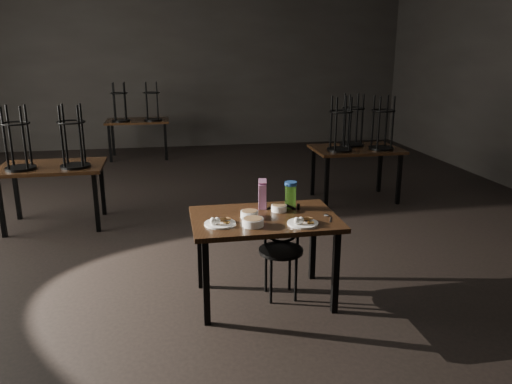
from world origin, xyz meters
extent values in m
plane|color=black|center=(0.00, 0.00, 0.00)|extent=(12.00, 12.00, 0.00)
cube|color=black|center=(0.00, 6.00, 1.60)|extent=(10.00, 0.04, 3.20)
cube|color=black|center=(0.54, -1.22, 0.73)|extent=(1.20, 0.80, 0.04)
cube|color=black|center=(0.02, -1.54, 0.35)|extent=(0.05, 0.05, 0.71)
cube|color=black|center=(1.06, -1.54, 0.35)|extent=(0.05, 0.05, 0.71)
cube|color=black|center=(0.02, -0.90, 0.35)|extent=(0.05, 0.05, 0.71)
cube|color=black|center=(1.06, -0.90, 0.35)|extent=(0.05, 0.05, 0.71)
cylinder|color=white|center=(0.15, -1.34, 0.76)|extent=(0.25, 0.25, 0.01)
cube|color=olive|center=(0.16, -1.30, 0.81)|extent=(0.09, 0.09, 0.04)
cube|color=olive|center=(0.19, -1.30, 0.81)|extent=(0.10, 0.10, 0.03)
ellipsoid|color=white|center=(0.09, -1.37, 0.79)|extent=(0.05, 0.05, 0.06)
ellipsoid|color=white|center=(0.13, -1.37, 0.79)|extent=(0.05, 0.05, 0.06)
cylinder|color=white|center=(0.80, -1.45, 0.76)|extent=(0.25, 0.25, 0.01)
cube|color=olive|center=(0.80, -1.41, 0.81)|extent=(0.09, 0.09, 0.04)
cube|color=olive|center=(0.83, -1.41, 0.81)|extent=(0.10, 0.10, 0.03)
ellipsoid|color=white|center=(0.74, -1.48, 0.79)|extent=(0.05, 0.05, 0.06)
ellipsoid|color=white|center=(0.77, -1.48, 0.79)|extent=(0.05, 0.05, 0.06)
cylinder|color=white|center=(0.41, -1.22, 0.78)|extent=(0.14, 0.14, 0.06)
cylinder|color=brown|center=(0.41, -1.22, 0.80)|extent=(0.12, 0.12, 0.01)
cylinder|color=white|center=(0.69, -1.09, 0.78)|extent=(0.13, 0.13, 0.05)
cylinder|color=brown|center=(0.69, -1.09, 0.79)|extent=(0.11, 0.11, 0.01)
cylinder|color=white|center=(0.40, -1.41, 0.78)|extent=(0.17, 0.17, 0.06)
cylinder|color=brown|center=(0.40, -1.41, 0.80)|extent=(0.15, 0.15, 0.01)
cube|color=#9A1C75|center=(0.56, -1.00, 0.86)|extent=(0.08, 0.08, 0.22)
cube|color=#9A1C75|center=(0.56, -1.00, 0.99)|extent=(0.08, 0.08, 0.07)
cylinder|color=#64C038|center=(0.81, -1.02, 0.85)|extent=(0.12, 0.12, 0.20)
cylinder|color=navy|center=(0.81, -1.02, 0.97)|extent=(0.13, 0.13, 0.03)
ellipsoid|color=silver|center=(1.05, -1.28, 0.76)|extent=(0.06, 0.07, 0.01)
cube|color=silver|center=(1.05, -1.39, 0.75)|extent=(0.06, 0.13, 0.00)
cylinder|color=black|center=(0.68, -1.20, 0.43)|extent=(0.38, 0.38, 0.03)
torus|color=black|center=(0.72, -1.04, 0.62)|extent=(0.36, 0.11, 0.37)
cylinder|color=black|center=(0.79, -1.09, 0.21)|extent=(0.02, 0.02, 0.43)
cylinder|color=black|center=(0.58, -1.09, 0.21)|extent=(0.02, 0.02, 0.43)
cylinder|color=black|center=(0.58, -1.30, 0.21)|extent=(0.02, 0.02, 0.43)
cylinder|color=black|center=(0.79, -1.30, 0.21)|extent=(0.02, 0.02, 0.43)
cube|color=black|center=(-1.59, 1.08, 0.73)|extent=(1.20, 0.80, 0.04)
cube|color=black|center=(-2.11, 0.76, 0.35)|extent=(0.05, 0.05, 0.71)
cube|color=black|center=(-1.07, 0.76, 0.35)|extent=(0.05, 0.05, 0.71)
cube|color=black|center=(-2.11, 1.40, 0.35)|extent=(0.05, 0.05, 0.71)
cube|color=black|center=(-1.07, 1.40, 0.35)|extent=(0.05, 0.05, 0.71)
cylinder|color=black|center=(-1.89, 0.93, 0.77)|extent=(0.34, 0.34, 0.03)
torus|color=black|center=(-1.89, 0.93, 1.27)|extent=(0.32, 0.32, 0.02)
cylinder|color=black|center=(-1.79, 1.03, 1.13)|extent=(0.03, 0.03, 0.70)
cylinder|color=black|center=(-1.99, 1.03, 1.13)|extent=(0.03, 0.03, 0.70)
cylinder|color=black|center=(-1.99, 0.83, 1.13)|extent=(0.03, 0.03, 0.70)
cylinder|color=black|center=(-1.79, 0.83, 1.13)|extent=(0.03, 0.03, 0.70)
cylinder|color=black|center=(-1.29, 0.93, 0.77)|extent=(0.34, 0.34, 0.03)
torus|color=black|center=(-1.29, 0.93, 1.27)|extent=(0.32, 0.32, 0.02)
cylinder|color=black|center=(-1.19, 1.03, 1.13)|extent=(0.03, 0.03, 0.70)
cylinder|color=black|center=(-1.39, 1.03, 1.13)|extent=(0.03, 0.03, 0.70)
cylinder|color=black|center=(-1.39, 0.83, 1.13)|extent=(0.03, 0.03, 0.70)
cylinder|color=black|center=(-1.19, 0.83, 1.13)|extent=(0.03, 0.03, 0.70)
cube|color=black|center=(2.38, 1.47, 0.73)|extent=(1.20, 0.80, 0.04)
cube|color=black|center=(1.86, 1.15, 0.35)|extent=(0.05, 0.05, 0.71)
cube|color=black|center=(2.90, 1.15, 0.35)|extent=(0.05, 0.05, 0.71)
cube|color=black|center=(1.86, 1.79, 0.35)|extent=(0.05, 0.05, 0.71)
cube|color=black|center=(2.90, 1.79, 0.35)|extent=(0.05, 0.05, 0.71)
cylinder|color=black|center=(2.08, 1.32, 0.77)|extent=(0.34, 0.34, 0.03)
torus|color=black|center=(2.08, 1.32, 1.27)|extent=(0.32, 0.32, 0.02)
cylinder|color=black|center=(2.18, 1.42, 1.13)|extent=(0.03, 0.03, 0.70)
cylinder|color=black|center=(1.98, 1.42, 1.13)|extent=(0.03, 0.03, 0.70)
cylinder|color=black|center=(1.98, 1.22, 1.13)|extent=(0.03, 0.03, 0.70)
cylinder|color=black|center=(2.18, 1.22, 1.13)|extent=(0.03, 0.03, 0.70)
cylinder|color=black|center=(2.68, 1.32, 0.77)|extent=(0.34, 0.34, 0.03)
torus|color=black|center=(2.68, 1.32, 1.27)|extent=(0.32, 0.32, 0.02)
cylinder|color=black|center=(2.78, 1.42, 1.13)|extent=(0.03, 0.03, 0.70)
cylinder|color=black|center=(2.58, 1.42, 1.13)|extent=(0.03, 0.03, 0.70)
cylinder|color=black|center=(2.58, 1.22, 1.13)|extent=(0.03, 0.03, 0.70)
cylinder|color=black|center=(2.78, 1.22, 1.13)|extent=(0.03, 0.03, 0.70)
cylinder|color=black|center=(2.38, 1.65, 0.77)|extent=(0.34, 0.34, 0.03)
torus|color=black|center=(2.38, 1.65, 1.27)|extent=(0.32, 0.32, 0.02)
cylinder|color=black|center=(2.48, 1.75, 1.13)|extent=(0.03, 0.03, 0.70)
cylinder|color=black|center=(2.28, 1.75, 1.13)|extent=(0.03, 0.03, 0.70)
cylinder|color=black|center=(2.28, 1.55, 1.13)|extent=(0.03, 0.03, 0.70)
cylinder|color=black|center=(2.48, 1.55, 1.13)|extent=(0.03, 0.03, 0.70)
cube|color=black|center=(-0.77, 4.94, 0.73)|extent=(1.20, 0.80, 0.04)
cube|color=black|center=(-1.29, 4.62, 0.35)|extent=(0.05, 0.05, 0.71)
cube|color=black|center=(-0.25, 4.62, 0.35)|extent=(0.05, 0.05, 0.71)
cube|color=black|center=(-1.29, 5.26, 0.35)|extent=(0.05, 0.05, 0.71)
cube|color=black|center=(-0.25, 5.26, 0.35)|extent=(0.05, 0.05, 0.71)
cylinder|color=black|center=(-1.07, 4.79, 0.77)|extent=(0.34, 0.34, 0.03)
torus|color=black|center=(-1.07, 4.79, 1.27)|extent=(0.32, 0.32, 0.02)
cylinder|color=black|center=(-0.97, 4.89, 1.13)|extent=(0.03, 0.03, 0.70)
cylinder|color=black|center=(-1.16, 4.89, 1.13)|extent=(0.03, 0.03, 0.70)
cylinder|color=black|center=(-1.16, 4.69, 1.13)|extent=(0.03, 0.03, 0.70)
cylinder|color=black|center=(-0.97, 4.69, 1.13)|extent=(0.03, 0.03, 0.70)
cylinder|color=black|center=(-0.47, 4.79, 0.77)|extent=(0.34, 0.34, 0.03)
torus|color=black|center=(-0.47, 4.79, 1.27)|extent=(0.32, 0.32, 0.02)
cylinder|color=black|center=(-0.37, 4.89, 1.13)|extent=(0.03, 0.03, 0.70)
cylinder|color=black|center=(-0.56, 4.89, 1.13)|extent=(0.03, 0.03, 0.70)
cylinder|color=black|center=(-0.56, 4.69, 1.13)|extent=(0.03, 0.03, 0.70)
cylinder|color=black|center=(-0.37, 4.69, 1.13)|extent=(0.03, 0.03, 0.70)
camera|label=1|loc=(-0.23, -5.04, 2.08)|focal=35.00mm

